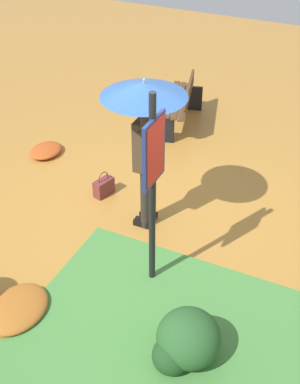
{
  "coord_description": "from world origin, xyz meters",
  "views": [
    {
      "loc": [
        4.54,
        2.22,
        4.2
      ],
      "look_at": [
        0.34,
        0.24,
        0.85
      ],
      "focal_mm": 47.71,
      "sensor_mm": 36.0,
      "label": 1
    }
  ],
  "objects_px": {
    "handbag": "(104,187)",
    "park_bench": "(181,104)",
    "person_with_umbrella": "(146,118)",
    "info_sign_post": "(153,174)"
  },
  "relations": [
    {
      "from": "person_with_umbrella",
      "to": "info_sign_post",
      "type": "xyz_separation_m",
      "value": [
        0.83,
        0.48,
        -0.11
      ]
    },
    {
      "from": "info_sign_post",
      "to": "handbag",
      "type": "bearing_deg",
      "value": -132.42
    },
    {
      "from": "person_with_umbrella",
      "to": "info_sign_post",
      "type": "distance_m",
      "value": 0.96
    },
    {
      "from": "person_with_umbrella",
      "to": "park_bench",
      "type": "height_order",
      "value": "person_with_umbrella"
    },
    {
      "from": "info_sign_post",
      "to": "person_with_umbrella",
      "type": "bearing_deg",
      "value": -150.0
    },
    {
      "from": "park_bench",
      "to": "person_with_umbrella",
      "type": "bearing_deg",
      "value": 13.58
    },
    {
      "from": "person_with_umbrella",
      "to": "handbag",
      "type": "distance_m",
      "value": 1.69
    },
    {
      "from": "person_with_umbrella",
      "to": "info_sign_post",
      "type": "relative_size",
      "value": 0.89
    },
    {
      "from": "handbag",
      "to": "park_bench",
      "type": "xyz_separation_m",
      "value": [
        -2.33,
        0.18,
        0.28
      ]
    },
    {
      "from": "person_with_umbrella",
      "to": "info_sign_post",
      "type": "bearing_deg",
      "value": 30.0
    }
  ]
}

